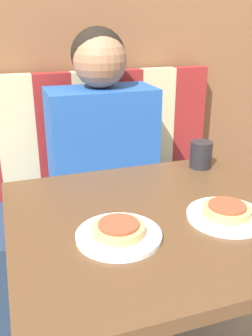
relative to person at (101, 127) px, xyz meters
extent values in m
cube|color=navy|center=(0.00, 0.00, -0.58)|extent=(1.15, 0.47, 0.45)
cube|color=beige|center=(-0.33, 0.20, -0.08)|extent=(0.16, 0.06, 0.55)
cube|color=maroon|center=(-0.16, 0.20, -0.08)|extent=(0.16, 0.06, 0.55)
cube|color=beige|center=(0.00, 0.20, -0.08)|extent=(0.16, 0.06, 0.55)
cube|color=maroon|center=(0.16, 0.20, -0.08)|extent=(0.16, 0.06, 0.55)
cube|color=beige|center=(0.33, 0.20, -0.08)|extent=(0.16, 0.06, 0.55)
cube|color=maroon|center=(0.49, 0.20, -0.08)|extent=(0.16, 0.06, 0.55)
cube|color=brown|center=(0.00, -0.63, -0.09)|extent=(0.82, 0.71, 0.03)
cylinder|color=brown|center=(0.00, -0.63, -0.46)|extent=(0.10, 0.10, 0.69)
cube|color=#2356B2|center=(0.00, 0.00, -0.10)|extent=(0.43, 0.23, 0.51)
sphere|color=#9E7051|center=(0.00, 0.00, 0.26)|extent=(0.21, 0.21, 0.21)
sphere|color=black|center=(0.00, 0.02, 0.28)|extent=(0.21, 0.21, 0.21)
cylinder|color=white|center=(-0.15, -0.70, -0.07)|extent=(0.21, 0.21, 0.01)
cylinder|color=white|center=(0.15, -0.70, -0.07)|extent=(0.21, 0.21, 0.01)
cylinder|color=tan|center=(-0.15, -0.70, -0.05)|extent=(0.12, 0.12, 0.02)
cylinder|color=#AD472D|center=(-0.15, -0.70, -0.04)|extent=(0.10, 0.10, 0.01)
cylinder|color=tan|center=(0.15, -0.70, -0.05)|extent=(0.12, 0.12, 0.02)
cylinder|color=#AD472D|center=(0.15, -0.70, -0.04)|extent=(0.10, 0.10, 0.01)
cylinder|color=#232328|center=(0.26, -0.36, -0.03)|extent=(0.08, 0.08, 0.09)
camera|label=1|loc=(-0.38, -1.44, 0.41)|focal=40.00mm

